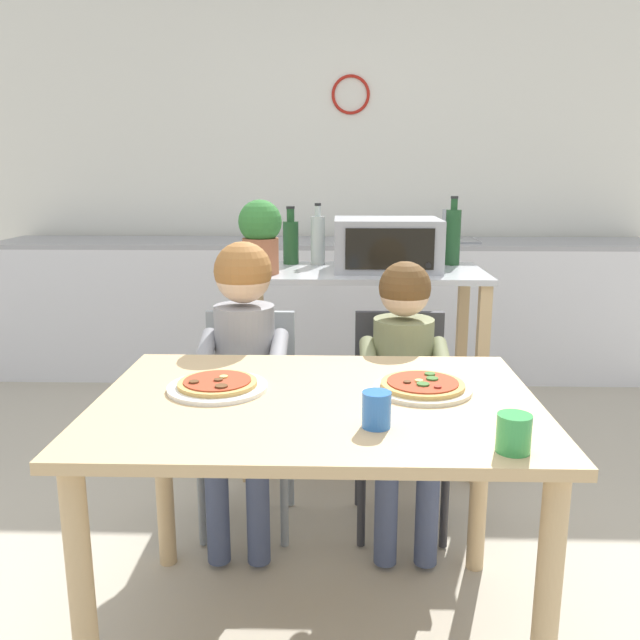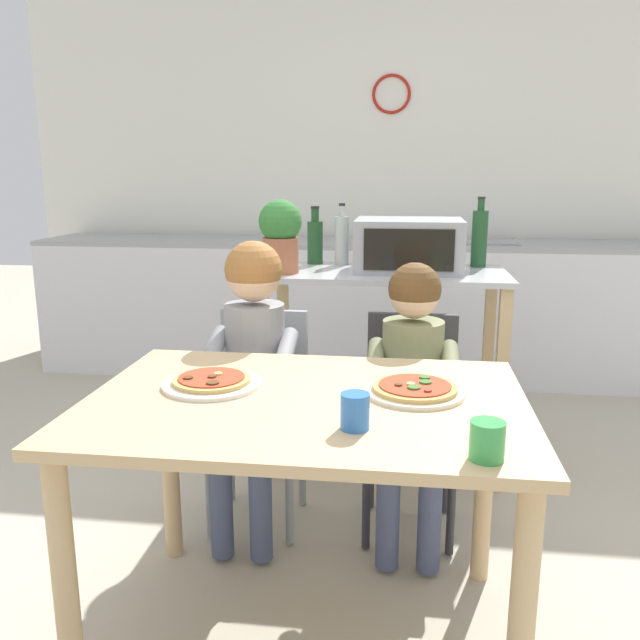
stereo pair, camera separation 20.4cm
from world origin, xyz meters
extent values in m
plane|color=#B7AD99|center=(0.00, 1.20, 0.00)|extent=(11.96, 11.96, 0.00)
cube|color=white|center=(0.00, 3.05, 1.35)|extent=(4.86, 0.12, 2.70)
torus|color=red|center=(0.13, 2.98, 1.85)|extent=(0.26, 0.02, 0.26)
cube|color=silver|center=(0.00, 2.64, 0.43)|extent=(4.37, 0.60, 0.87)
cube|color=#9E9EA3|center=(0.00, 2.64, 0.88)|extent=(4.37, 0.60, 0.03)
cube|color=gray|center=(0.77, 2.64, 0.90)|extent=(0.40, 0.33, 0.02)
cylinder|color=#B7BABF|center=(0.77, 2.76, 1.00)|extent=(0.02, 0.02, 0.20)
cube|color=#B7BABF|center=(0.17, 1.23, 0.90)|extent=(1.09, 0.54, 0.02)
cube|color=tan|center=(0.17, 1.23, 0.32)|extent=(1.00, 0.50, 0.02)
cube|color=tan|center=(-0.34, 1.00, 0.45)|extent=(0.05, 0.05, 0.89)
cube|color=tan|center=(0.67, 1.00, 0.45)|extent=(0.05, 0.05, 0.89)
cube|color=tan|center=(-0.34, 1.46, 0.45)|extent=(0.05, 0.05, 0.89)
cube|color=tan|center=(0.67, 1.46, 0.45)|extent=(0.05, 0.05, 0.89)
cube|color=#999BA0|center=(0.27, 1.24, 1.03)|extent=(0.47, 0.37, 0.23)
cube|color=black|center=(0.27, 1.06, 1.03)|extent=(0.37, 0.01, 0.17)
cylinder|color=black|center=(0.44, 1.05, 0.96)|extent=(0.02, 0.01, 0.02)
cylinder|color=#ADB7B2|center=(-0.04, 1.40, 1.03)|extent=(0.07, 0.07, 0.23)
cylinder|color=#ADB7B2|center=(-0.04, 1.40, 1.17)|extent=(0.03, 0.03, 0.05)
cylinder|color=black|center=(-0.04, 1.40, 1.20)|extent=(0.03, 0.03, 0.01)
cylinder|color=#1E4723|center=(0.59, 1.41, 1.04)|extent=(0.07, 0.07, 0.26)
cylinder|color=#1E4723|center=(0.59, 1.41, 1.20)|extent=(0.03, 0.03, 0.05)
cylinder|color=black|center=(0.59, 1.41, 1.23)|extent=(0.03, 0.03, 0.01)
cylinder|color=#1E4723|center=(-0.17, 1.42, 1.02)|extent=(0.07, 0.07, 0.20)
cylinder|color=#1E4723|center=(-0.17, 1.42, 1.15)|extent=(0.04, 0.04, 0.06)
cylinder|color=black|center=(-0.17, 1.42, 1.18)|extent=(0.04, 0.04, 0.01)
cylinder|color=#9E5B3D|center=(-0.28, 1.11, 0.99)|extent=(0.16, 0.16, 0.15)
sphere|color=#337533|center=(-0.28, 1.11, 1.14)|extent=(0.19, 0.19, 0.19)
cube|color=tan|center=(0.00, 0.00, 0.73)|extent=(1.20, 0.84, 0.03)
cylinder|color=tan|center=(-0.54, -0.36, 0.36)|extent=(0.06, 0.06, 0.72)
cylinder|color=tan|center=(0.54, -0.36, 0.36)|extent=(0.06, 0.06, 0.72)
cylinder|color=tan|center=(-0.54, 0.36, 0.36)|extent=(0.06, 0.06, 0.72)
cylinder|color=tan|center=(0.54, 0.36, 0.36)|extent=(0.06, 0.06, 0.72)
cube|color=gray|center=(-0.28, 0.62, 0.44)|extent=(0.36, 0.36, 0.04)
cube|color=gray|center=(-0.28, 0.78, 0.63)|extent=(0.34, 0.03, 0.38)
cylinder|color=gray|center=(-0.13, 0.47, 0.22)|extent=(0.03, 0.03, 0.42)
cylinder|color=gray|center=(-0.43, 0.47, 0.22)|extent=(0.03, 0.03, 0.42)
cylinder|color=gray|center=(-0.13, 0.77, 0.22)|extent=(0.03, 0.03, 0.42)
cylinder|color=gray|center=(-0.43, 0.77, 0.22)|extent=(0.03, 0.03, 0.42)
cube|color=#333338|center=(0.30, 0.62, 0.44)|extent=(0.36, 0.36, 0.04)
cube|color=#333338|center=(0.30, 0.78, 0.63)|extent=(0.34, 0.03, 0.38)
cylinder|color=#333338|center=(0.45, 0.47, 0.22)|extent=(0.03, 0.03, 0.42)
cylinder|color=#333338|center=(0.15, 0.47, 0.22)|extent=(0.03, 0.03, 0.42)
cylinder|color=#333338|center=(0.45, 0.77, 0.22)|extent=(0.03, 0.03, 0.42)
cylinder|color=#333338|center=(0.15, 0.77, 0.22)|extent=(0.03, 0.03, 0.42)
cube|color=#424C6B|center=(-0.21, 0.48, 0.48)|extent=(0.10, 0.30, 0.10)
cylinder|color=#424C6B|center=(-0.21, 0.35, 0.24)|extent=(0.08, 0.08, 0.44)
cube|color=#424C6B|center=(-0.35, 0.48, 0.48)|extent=(0.10, 0.30, 0.10)
cylinder|color=#424C6B|center=(-0.35, 0.35, 0.24)|extent=(0.08, 0.08, 0.44)
cylinder|color=gray|center=(-0.15, 0.52, 0.72)|extent=(0.06, 0.26, 0.15)
cylinder|color=gray|center=(-0.41, 0.52, 0.72)|extent=(0.06, 0.26, 0.15)
cylinder|color=gray|center=(-0.28, 0.62, 0.68)|extent=(0.22, 0.22, 0.40)
sphere|color=beige|center=(-0.28, 0.62, 0.98)|extent=(0.20, 0.20, 0.20)
sphere|color=#9E6633|center=(-0.28, 0.62, 1.00)|extent=(0.21, 0.21, 0.21)
cube|color=#424C6B|center=(0.37, 0.48, 0.48)|extent=(0.10, 0.30, 0.10)
cylinder|color=#424C6B|center=(0.37, 0.35, 0.24)|extent=(0.08, 0.08, 0.44)
cube|color=#424C6B|center=(0.23, 0.48, 0.48)|extent=(0.10, 0.30, 0.10)
cylinder|color=#424C6B|center=(0.23, 0.35, 0.24)|extent=(0.08, 0.08, 0.44)
cylinder|color=#7A7F56|center=(0.43, 0.52, 0.69)|extent=(0.06, 0.26, 0.15)
cylinder|color=#7A7F56|center=(0.17, 0.52, 0.69)|extent=(0.06, 0.26, 0.15)
cylinder|color=#7A7F56|center=(0.30, 0.62, 0.65)|extent=(0.22, 0.22, 0.35)
sphere|color=beige|center=(0.30, 0.62, 0.93)|extent=(0.18, 0.18, 0.18)
sphere|color=brown|center=(0.30, 0.62, 0.94)|extent=(0.19, 0.19, 0.19)
cylinder|color=white|center=(-0.28, 0.07, 0.75)|extent=(0.28, 0.28, 0.01)
cylinder|color=tan|center=(-0.28, 0.07, 0.76)|extent=(0.22, 0.22, 0.01)
cylinder|color=#B23D23|center=(-0.28, 0.07, 0.77)|extent=(0.19, 0.19, 0.00)
cylinder|color=#563319|center=(-0.26, 0.01, 0.78)|extent=(0.04, 0.04, 0.01)
cylinder|color=#563319|center=(-0.28, 0.06, 0.78)|extent=(0.03, 0.03, 0.01)
cylinder|color=#DBC666|center=(-0.27, 0.09, 0.78)|extent=(0.02, 0.02, 0.01)
cylinder|color=#563319|center=(-0.34, 0.04, 0.78)|extent=(0.03, 0.03, 0.01)
cylinder|color=beige|center=(0.30, 0.07, 0.75)|extent=(0.28, 0.28, 0.01)
cylinder|color=tan|center=(0.30, 0.07, 0.76)|extent=(0.24, 0.24, 0.01)
cylinder|color=#B23D23|center=(0.30, 0.07, 0.77)|extent=(0.20, 0.20, 0.00)
cylinder|color=#386628|center=(0.29, 0.04, 0.78)|extent=(0.04, 0.04, 0.01)
cylinder|color=#DBC666|center=(0.28, 0.07, 0.78)|extent=(0.02, 0.02, 0.01)
cylinder|color=#386628|center=(0.32, 0.13, 0.78)|extent=(0.03, 0.03, 0.01)
cylinder|color=#386628|center=(0.32, 0.09, 0.78)|extent=(0.03, 0.03, 0.01)
cylinder|color=#563319|center=(0.25, 0.06, 0.78)|extent=(0.02, 0.02, 0.01)
cylinder|color=maroon|center=(0.33, 0.01, 0.78)|extent=(0.02, 0.02, 0.01)
cylinder|color=blue|center=(0.15, -0.20, 0.79)|extent=(0.07, 0.07, 0.09)
cylinder|color=green|center=(0.44, -0.33, 0.79)|extent=(0.08, 0.08, 0.09)
camera|label=1|loc=(0.05, -1.69, 1.35)|focal=36.72mm
camera|label=2|loc=(0.26, -1.67, 1.35)|focal=36.72mm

